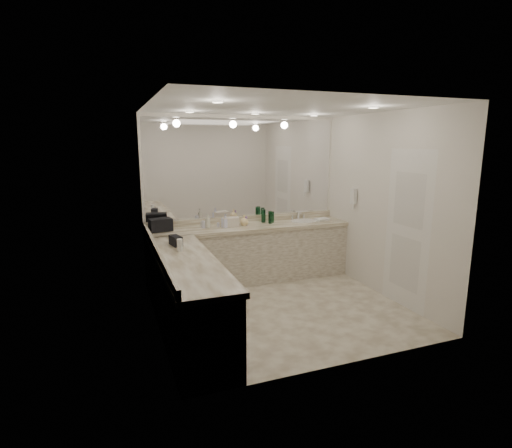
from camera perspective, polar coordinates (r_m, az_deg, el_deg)
name	(u,v)px	position (r m, az deg, el deg)	size (l,w,h in m)	color
floor	(280,308)	(5.49, 3.46, -11.85)	(3.20, 3.20, 0.00)	beige
ceiling	(283,107)	(5.05, 3.83, 16.33)	(3.20, 3.20, 0.00)	white
wall_back	(244,198)	(6.49, -1.80, 3.78)	(3.20, 0.02, 2.60)	silver
wall_left	(153,221)	(4.70, -14.47, 0.42)	(0.02, 3.00, 2.60)	silver
wall_right	(384,206)	(5.94, 17.87, 2.50)	(0.02, 3.00, 2.60)	silver
vanity_back_base	(250,255)	(6.40, -0.88, -4.40)	(3.20, 0.60, 0.84)	beige
vanity_back_top	(250,227)	(6.28, -0.86, -0.47)	(3.20, 0.64, 0.06)	beige
vanity_left_base	(187,299)	(4.70, -9.81, -10.58)	(0.60, 2.40, 0.84)	beige
vanity_left_top	(187,262)	(4.55, -9.88, -5.31)	(0.64, 2.42, 0.06)	beige
backsplash_back	(244,219)	(6.53, -1.72, 0.71)	(3.20, 0.04, 0.10)	beige
backsplash_left	(157,250)	(4.78, -14.02, -3.68)	(0.04, 3.00, 0.10)	beige
mirror_back	(244,168)	(6.43, -1.79, 7.96)	(3.12, 0.01, 1.55)	white
mirror_left	(152,179)	(4.63, -14.62, 6.21)	(0.01, 2.92, 1.55)	white
sink	(304,221)	(6.66, 6.83, 0.36)	(0.44, 0.44, 0.03)	white
faucet	(298,215)	(6.83, 6.04, 1.30)	(0.24, 0.16, 0.14)	silver
wall_phone	(353,196)	(6.47, 13.75, 3.87)	(0.06, 0.10, 0.24)	white
door	(407,230)	(5.60, 20.76, -0.82)	(0.02, 0.82, 2.10)	white
black_toiletry_bag	(161,225)	(6.00, -13.47, -0.18)	(0.32, 0.20, 0.18)	black
black_bag_spill	(176,241)	(5.15, -11.40, -2.33)	(0.10, 0.23, 0.12)	black
cream_cosmetic_case	(231,222)	(6.18, -3.63, 0.28)	(0.25, 0.15, 0.14)	beige
hand_towel	(322,219)	(6.75, 9.43, 0.65)	(0.23, 0.15, 0.04)	white
lotion_left	(180,245)	(4.86, -10.83, -2.93)	(0.07, 0.07, 0.16)	white
soap_bottle_a	(208,221)	(6.10, -6.92, 0.43)	(0.08, 0.08, 0.22)	beige
soap_bottle_b	(225,221)	(6.13, -4.40, 0.48)	(0.09, 0.10, 0.21)	silver
soap_bottle_c	(244,220)	(6.24, -1.69, 0.55)	(0.13, 0.13, 0.17)	#F7DA97
green_bottle_0	(272,217)	(6.48, 2.32, 0.99)	(0.07, 0.07, 0.18)	#16512C
green_bottle_1	(270,217)	(6.41, 2.06, 0.95)	(0.06, 0.06, 0.20)	#16512C
green_bottle_2	(263,216)	(6.50, 1.07, 1.17)	(0.07, 0.07, 0.21)	#16512C
amenity_bottle_0	(218,225)	(6.17, -5.43, -0.11)	(0.04, 0.04, 0.07)	silver
amenity_bottle_1	(246,221)	(6.25, -1.44, 0.44)	(0.04, 0.04, 0.15)	#9966B2
amenity_bottle_2	(204,224)	(6.12, -7.50, -0.05)	(0.06, 0.06, 0.11)	silver
amenity_bottle_3	(226,223)	(6.17, -4.38, 0.21)	(0.06, 0.06, 0.14)	white
amenity_bottle_4	(202,224)	(6.19, -7.75, -0.06)	(0.04, 0.04, 0.08)	white
amenity_bottle_5	(227,224)	(6.23, -4.23, 0.00)	(0.06, 0.06, 0.07)	#E57F66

